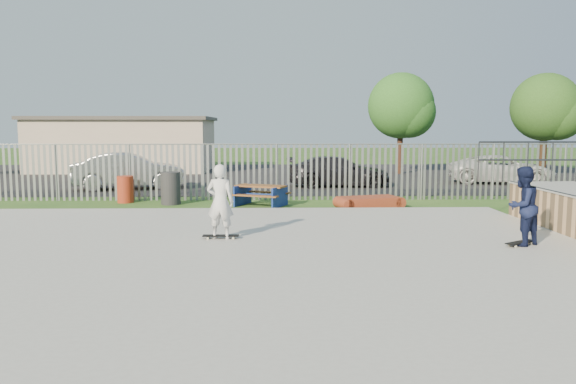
{
  "coord_description": "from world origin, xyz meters",
  "views": [
    {
      "loc": [
        0.9,
        -10.93,
        2.6
      ],
      "look_at": [
        1.23,
        2.0,
        1.1
      ],
      "focal_mm": 35.0,
      "sensor_mm": 36.0,
      "label": 1
    }
  ],
  "objects_px": {
    "funbox": "(369,202)",
    "car_white": "(501,169)",
    "car_dark": "(339,172)",
    "tree_right": "(545,107)",
    "skater_navy": "(522,206)",
    "picnic_table": "(261,195)",
    "trash_bin_grey": "(171,188)",
    "tree_mid": "(401,106)",
    "skater_white": "(220,202)",
    "trash_bin_red": "(125,189)",
    "car_silver": "(129,171)"
  },
  "relations": [
    {
      "from": "funbox",
      "to": "car_white",
      "type": "relative_size",
      "value": 0.43
    },
    {
      "from": "funbox",
      "to": "car_dark",
      "type": "xyz_separation_m",
      "value": [
        -0.26,
        6.43,
        0.49
      ]
    },
    {
      "from": "tree_right",
      "to": "skater_navy",
      "type": "xyz_separation_m",
      "value": [
        -8.83,
        -17.43,
        -2.63
      ]
    },
    {
      "from": "picnic_table",
      "to": "funbox",
      "type": "relative_size",
      "value": 1.02
    },
    {
      "from": "trash_bin_grey",
      "to": "tree_mid",
      "type": "bearing_deg",
      "value": 49.17
    },
    {
      "from": "car_white",
      "to": "tree_right",
      "type": "bearing_deg",
      "value": -35.74
    },
    {
      "from": "car_dark",
      "to": "skater_white",
      "type": "height_order",
      "value": "skater_white"
    },
    {
      "from": "skater_navy",
      "to": "trash_bin_red",
      "type": "bearing_deg",
      "value": -71.02
    },
    {
      "from": "trash_bin_red",
      "to": "car_silver",
      "type": "height_order",
      "value": "car_silver"
    },
    {
      "from": "car_silver",
      "to": "picnic_table",
      "type": "bearing_deg",
      "value": -144.53
    },
    {
      "from": "skater_navy",
      "to": "tree_right",
      "type": "bearing_deg",
      "value": -149.86
    },
    {
      "from": "car_silver",
      "to": "skater_navy",
      "type": "height_order",
      "value": "skater_navy"
    },
    {
      "from": "tree_mid",
      "to": "skater_white",
      "type": "height_order",
      "value": "tree_mid"
    },
    {
      "from": "picnic_table",
      "to": "trash_bin_red",
      "type": "relative_size",
      "value": 2.21
    },
    {
      "from": "trash_bin_red",
      "to": "car_white",
      "type": "relative_size",
      "value": 0.2
    },
    {
      "from": "car_white",
      "to": "tree_mid",
      "type": "relative_size",
      "value": 0.84
    },
    {
      "from": "picnic_table",
      "to": "car_white",
      "type": "bearing_deg",
      "value": 56.21
    },
    {
      "from": "skater_navy",
      "to": "skater_white",
      "type": "distance_m",
      "value": 6.37
    },
    {
      "from": "picnic_table",
      "to": "trash_bin_grey",
      "type": "height_order",
      "value": "trash_bin_grey"
    },
    {
      "from": "skater_white",
      "to": "trash_bin_grey",
      "type": "bearing_deg",
      "value": -60.71
    },
    {
      "from": "skater_navy",
      "to": "skater_white",
      "type": "relative_size",
      "value": 1.0
    },
    {
      "from": "car_silver",
      "to": "tree_mid",
      "type": "height_order",
      "value": "tree_mid"
    },
    {
      "from": "picnic_table",
      "to": "skater_white",
      "type": "xyz_separation_m",
      "value": [
        -0.75,
        -6.24,
        0.62
      ]
    },
    {
      "from": "picnic_table",
      "to": "skater_navy",
      "type": "relative_size",
      "value": 1.23
    },
    {
      "from": "funbox",
      "to": "car_silver",
      "type": "distance_m",
      "value": 10.74
    },
    {
      "from": "picnic_table",
      "to": "trash_bin_red",
      "type": "height_order",
      "value": "trash_bin_red"
    },
    {
      "from": "car_white",
      "to": "car_dark",
      "type": "bearing_deg",
      "value": 110.01
    },
    {
      "from": "trash_bin_grey",
      "to": "car_dark",
      "type": "xyz_separation_m",
      "value": [
        6.31,
        5.41,
        0.13
      ]
    },
    {
      "from": "picnic_table",
      "to": "car_dark",
      "type": "distance_m",
      "value": 6.69
    },
    {
      "from": "trash_bin_red",
      "to": "tree_mid",
      "type": "height_order",
      "value": "tree_mid"
    },
    {
      "from": "trash_bin_red",
      "to": "car_white",
      "type": "distance_m",
      "value": 16.78
    },
    {
      "from": "car_silver",
      "to": "tree_mid",
      "type": "distance_m",
      "value": 15.35
    },
    {
      "from": "skater_navy",
      "to": "car_dark",
      "type": "bearing_deg",
      "value": -112.85
    },
    {
      "from": "funbox",
      "to": "skater_white",
      "type": "distance_m",
      "value": 7.11
    },
    {
      "from": "picnic_table",
      "to": "tree_mid",
      "type": "height_order",
      "value": "tree_mid"
    },
    {
      "from": "car_silver",
      "to": "tree_right",
      "type": "height_order",
      "value": "tree_right"
    },
    {
      "from": "funbox",
      "to": "tree_right",
      "type": "xyz_separation_m",
      "value": [
        10.89,
        10.92,
        3.42
      ]
    },
    {
      "from": "funbox",
      "to": "tree_right",
      "type": "distance_m",
      "value": 15.79
    },
    {
      "from": "tree_right",
      "to": "car_white",
      "type": "bearing_deg",
      "value": -136.78
    },
    {
      "from": "tree_right",
      "to": "skater_navy",
      "type": "relative_size",
      "value": 3.25
    },
    {
      "from": "car_silver",
      "to": "car_dark",
      "type": "xyz_separation_m",
      "value": [
        8.87,
        0.79,
        -0.11
      ]
    },
    {
      "from": "car_dark",
      "to": "car_white",
      "type": "bearing_deg",
      "value": -82.72
    },
    {
      "from": "tree_mid",
      "to": "picnic_table",
      "type": "bearing_deg",
      "value": -120.58
    },
    {
      "from": "car_silver",
      "to": "skater_white",
      "type": "bearing_deg",
      "value": -169.23
    },
    {
      "from": "car_dark",
      "to": "car_white",
      "type": "relative_size",
      "value": 0.97
    },
    {
      "from": "car_silver",
      "to": "car_dark",
      "type": "relative_size",
      "value": 1.02
    },
    {
      "from": "funbox",
      "to": "tree_right",
      "type": "height_order",
      "value": "tree_right"
    },
    {
      "from": "picnic_table",
      "to": "car_silver",
      "type": "height_order",
      "value": "car_silver"
    },
    {
      "from": "trash_bin_red",
      "to": "tree_right",
      "type": "relative_size",
      "value": 0.17
    },
    {
      "from": "tree_mid",
      "to": "funbox",
      "type": "bearing_deg",
      "value": -106.58
    }
  ]
}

